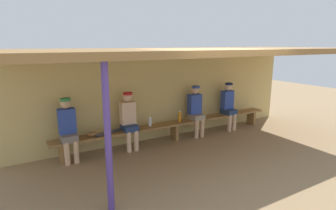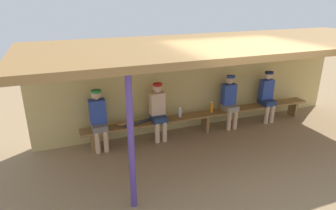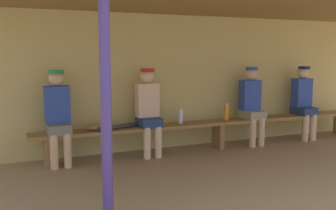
{
  "view_description": "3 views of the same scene",
  "coord_description": "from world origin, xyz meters",
  "px_view_note": "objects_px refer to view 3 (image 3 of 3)",
  "views": [
    {
      "loc": [
        -3.45,
        -4.09,
        2.42
      ],
      "look_at": [
        -0.4,
        1.19,
        1.03
      ],
      "focal_mm": 28.88,
      "sensor_mm": 36.0,
      "label": 1
    },
    {
      "loc": [
        -3.27,
        -4.37,
        3.19
      ],
      "look_at": [
        -1.08,
        1.32,
        0.9
      ],
      "focal_mm": 31.52,
      "sensor_mm": 36.0,
      "label": 2
    },
    {
      "loc": [
        -3.14,
        -3.82,
        1.56
      ],
      "look_at": [
        -0.96,
        1.43,
        0.79
      ],
      "focal_mm": 40.1,
      "sensor_mm": 36.0,
      "label": 3
    }
  ],
  "objects_px": {
    "support_post": "(106,106)",
    "baseball_bat": "(122,126)",
    "baseball_glove_dark_brown": "(94,127)",
    "player_in_blue": "(148,108)",
    "bench": "(218,125)",
    "player_with_sunglasses": "(303,99)",
    "player_middle": "(58,113)",
    "water_bottle_orange": "(226,112)",
    "player_near_post": "(252,102)",
    "water_bottle_clear": "(180,117)"
  },
  "relations": [
    {
      "from": "support_post",
      "to": "baseball_glove_dark_brown",
      "type": "relative_size",
      "value": 9.17
    },
    {
      "from": "player_near_post",
      "to": "baseball_bat",
      "type": "relative_size",
      "value": 1.67
    },
    {
      "from": "bench",
      "to": "baseball_bat",
      "type": "distance_m",
      "value": 1.67
    },
    {
      "from": "bench",
      "to": "baseball_bat",
      "type": "xyz_separation_m",
      "value": [
        -1.66,
        -0.0,
        0.11
      ]
    },
    {
      "from": "support_post",
      "to": "player_in_blue",
      "type": "height_order",
      "value": "support_post"
    },
    {
      "from": "bench",
      "to": "water_bottle_clear",
      "type": "relative_size",
      "value": 26.36
    },
    {
      "from": "water_bottle_orange",
      "to": "baseball_bat",
      "type": "xyz_separation_m",
      "value": [
        -1.83,
        -0.02,
        -0.1
      ]
    },
    {
      "from": "water_bottle_clear",
      "to": "baseball_glove_dark_brown",
      "type": "distance_m",
      "value": 1.41
    },
    {
      "from": "bench",
      "to": "player_with_sunglasses",
      "type": "distance_m",
      "value": 1.83
    },
    {
      "from": "bench",
      "to": "player_in_blue",
      "type": "bearing_deg",
      "value": 179.83
    },
    {
      "from": "baseball_glove_dark_brown",
      "to": "player_near_post",
      "type": "bearing_deg",
      "value": 17.83
    },
    {
      "from": "baseball_glove_dark_brown",
      "to": "water_bottle_clear",
      "type": "bearing_deg",
      "value": 19.51
    },
    {
      "from": "support_post",
      "to": "baseball_bat",
      "type": "height_order",
      "value": "support_post"
    },
    {
      "from": "player_middle",
      "to": "baseball_bat",
      "type": "distance_m",
      "value": 0.95
    },
    {
      "from": "player_in_blue",
      "to": "water_bottle_orange",
      "type": "bearing_deg",
      "value": 0.75
    },
    {
      "from": "water_bottle_orange",
      "to": "water_bottle_clear",
      "type": "height_order",
      "value": "water_bottle_orange"
    },
    {
      "from": "player_in_blue",
      "to": "player_with_sunglasses",
      "type": "relative_size",
      "value": 1.0
    },
    {
      "from": "player_near_post",
      "to": "water_bottle_orange",
      "type": "bearing_deg",
      "value": 177.84
    },
    {
      "from": "player_middle",
      "to": "player_in_blue",
      "type": "xyz_separation_m",
      "value": [
        1.34,
        0.0,
        0.0
      ]
    },
    {
      "from": "baseball_glove_dark_brown",
      "to": "bench",
      "type": "bearing_deg",
      "value": 17.74
    },
    {
      "from": "player_middle",
      "to": "support_post",
      "type": "bearing_deg",
      "value": -84.72
    },
    {
      "from": "player_in_blue",
      "to": "baseball_glove_dark_brown",
      "type": "xyz_separation_m",
      "value": [
        -0.84,
        -0.0,
        -0.24
      ]
    },
    {
      "from": "bench",
      "to": "player_with_sunglasses",
      "type": "height_order",
      "value": "player_with_sunglasses"
    },
    {
      "from": "support_post",
      "to": "player_with_sunglasses",
      "type": "bearing_deg",
      "value": 26.7
    },
    {
      "from": "player_middle",
      "to": "water_bottle_clear",
      "type": "distance_m",
      "value": 1.91
    },
    {
      "from": "water_bottle_orange",
      "to": "baseball_bat",
      "type": "relative_size",
      "value": 0.35
    },
    {
      "from": "water_bottle_orange",
      "to": "water_bottle_clear",
      "type": "distance_m",
      "value": 0.84
    },
    {
      "from": "player_near_post",
      "to": "water_bottle_orange",
      "type": "xyz_separation_m",
      "value": [
        -0.49,
        0.02,
        -0.15
      ]
    },
    {
      "from": "baseball_glove_dark_brown",
      "to": "player_in_blue",
      "type": "bearing_deg",
      "value": 17.89
    },
    {
      "from": "support_post",
      "to": "player_in_blue",
      "type": "bearing_deg",
      "value": 61.37
    },
    {
      "from": "water_bottle_orange",
      "to": "baseball_glove_dark_brown",
      "type": "distance_m",
      "value": 2.25
    },
    {
      "from": "baseball_glove_dark_brown",
      "to": "player_middle",
      "type": "bearing_deg",
      "value": -162.35
    },
    {
      "from": "player_near_post",
      "to": "baseball_bat",
      "type": "xyz_separation_m",
      "value": [
        -2.32,
        -0.0,
        -0.25
      ]
    },
    {
      "from": "support_post",
      "to": "baseball_glove_dark_brown",
      "type": "bearing_deg",
      "value": 81.74
    },
    {
      "from": "water_bottle_clear",
      "to": "bench",
      "type": "bearing_deg",
      "value": -3.73
    },
    {
      "from": "baseball_glove_dark_brown",
      "to": "water_bottle_orange",
      "type": "bearing_deg",
      "value": 18.31
    },
    {
      "from": "bench",
      "to": "baseball_glove_dark_brown",
      "type": "xyz_separation_m",
      "value": [
        -2.08,
        0.0,
        0.12
      ]
    },
    {
      "from": "player_near_post",
      "to": "water_bottle_clear",
      "type": "xyz_separation_m",
      "value": [
        -1.33,
        0.04,
        -0.18
      ]
    },
    {
      "from": "support_post",
      "to": "baseball_glove_dark_brown",
      "type": "height_order",
      "value": "support_post"
    },
    {
      "from": "baseball_glove_dark_brown",
      "to": "baseball_bat",
      "type": "xyz_separation_m",
      "value": [
        0.42,
        -0.0,
        -0.01
      ]
    },
    {
      "from": "bench",
      "to": "player_with_sunglasses",
      "type": "bearing_deg",
      "value": 0.11
    },
    {
      "from": "baseball_glove_dark_brown",
      "to": "baseball_bat",
      "type": "bearing_deg",
      "value": 17.5
    },
    {
      "from": "support_post",
      "to": "baseball_glove_dark_brown",
      "type": "xyz_separation_m",
      "value": [
        0.31,
        2.1,
        -0.6
      ]
    },
    {
      "from": "bench",
      "to": "baseball_bat",
      "type": "bearing_deg",
      "value": -180.0
    },
    {
      "from": "baseball_glove_dark_brown",
      "to": "player_with_sunglasses",
      "type": "bearing_deg",
      "value": 17.82
    },
    {
      "from": "player_with_sunglasses",
      "to": "player_middle",
      "type": "bearing_deg",
      "value": 180.0
    },
    {
      "from": "water_bottle_clear",
      "to": "baseball_bat",
      "type": "xyz_separation_m",
      "value": [
        -0.99,
        -0.04,
        -0.08
      ]
    },
    {
      "from": "bench",
      "to": "support_post",
      "type": "bearing_deg",
      "value": -138.63
    },
    {
      "from": "support_post",
      "to": "baseball_bat",
      "type": "xyz_separation_m",
      "value": [
        0.72,
        2.1,
        -0.61
      ]
    },
    {
      "from": "bench",
      "to": "player_in_blue",
      "type": "height_order",
      "value": "player_in_blue"
    }
  ]
}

